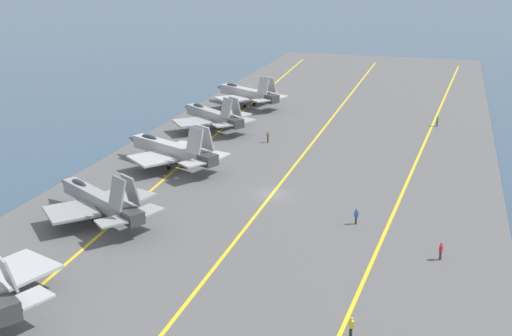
{
  "coord_description": "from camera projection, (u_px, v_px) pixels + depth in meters",
  "views": [
    {
      "loc": [
        -69.68,
        -19.17,
        27.98
      ],
      "look_at": [
        1.9,
        2.58,
        2.9
      ],
      "focal_mm": 45.0,
      "sensor_mm": 36.0,
      "label": 1
    }
  ],
  "objects": [
    {
      "name": "crew_green_vest",
      "position": [
        437.0,
        121.0,
        107.35
      ],
      "size": [
        0.41,
        0.3,
        1.83
      ],
      "color": "#4C473D",
      "rests_on": "carrier_deck"
    },
    {
      "name": "parked_jet_fifth",
      "position": [
        246.0,
        93.0,
        121.21
      ],
      "size": [
        13.19,
        16.19,
        6.27
      ],
      "color": "#A8AAAF",
      "rests_on": "carrier_deck"
    },
    {
      "name": "deck_stripe_edge_line",
      "position": [
        160.0,
        182.0,
        81.31
      ],
      "size": [
        205.64,
        10.47,
        0.01
      ],
      "primitive_type": "cube",
      "rotation": [
        0.0,
        0.0,
        0.05
      ],
      "color": "yellow",
      "rests_on": "carrier_deck"
    },
    {
      "name": "carrier_deck",
      "position": [
        272.0,
        196.0,
        77.32
      ],
      "size": [
        228.74,
        53.51,
        0.4
      ],
      "primitive_type": "cube",
      "color": "#565659",
      "rests_on": "ground"
    },
    {
      "name": "deck_stripe_centerline",
      "position": [
        272.0,
        194.0,
        77.26
      ],
      "size": [
        205.87,
        0.36,
        0.01
      ],
      "primitive_type": "cube",
      "color": "yellow",
      "rests_on": "carrier_deck"
    },
    {
      "name": "parked_jet_fourth",
      "position": [
        212.0,
        115.0,
        105.21
      ],
      "size": [
        13.69,
        15.26,
        6.21
      ],
      "color": "#93999E",
      "rests_on": "carrier_deck"
    },
    {
      "name": "ground_plane",
      "position": [
        272.0,
        197.0,
        77.39
      ],
      "size": [
        2000.0,
        2000.0,
        0.0
      ],
      "primitive_type": "plane",
      "color": "#334C66"
    },
    {
      "name": "crew_red_vest",
      "position": [
        441.0,
        250.0,
        60.51
      ],
      "size": [
        0.44,
        0.37,
        1.76
      ],
      "color": "#383328",
      "rests_on": "carrier_deck"
    },
    {
      "name": "parked_jet_second",
      "position": [
        99.0,
        199.0,
        69.33
      ],
      "size": [
        12.77,
        15.95,
        6.31
      ],
      "color": "gray",
      "rests_on": "carrier_deck"
    },
    {
      "name": "crew_blue_vest",
      "position": [
        356.0,
        216.0,
        68.51
      ],
      "size": [
        0.44,
        0.46,
        1.75
      ],
      "color": "#383328",
      "rests_on": "carrier_deck"
    },
    {
      "name": "crew_yellow_vest",
      "position": [
        351.0,
        326.0,
        48.18
      ],
      "size": [
        0.31,
        0.41,
        1.74
      ],
      "color": "#232328",
      "rests_on": "carrier_deck"
    },
    {
      "name": "deck_stripe_foul_line",
      "position": [
        396.0,
        208.0,
        73.2
      ],
      "size": [
        205.49,
        13.26,
        0.01
      ],
      "primitive_type": "cube",
      "rotation": [
        0.0,
        0.0,
        -0.06
      ],
      "color": "yellow",
      "rests_on": "carrier_deck"
    },
    {
      "name": "parked_jet_third",
      "position": [
        170.0,
        149.0,
        86.64
      ],
      "size": [
        12.46,
        17.12,
        6.61
      ],
      "color": "#A8AAAF",
      "rests_on": "carrier_deck"
    },
    {
      "name": "crew_brown_vest",
      "position": [
        268.0,
        136.0,
        98.16
      ],
      "size": [
        0.46,
        0.45,
        1.78
      ],
      "color": "#383328",
      "rests_on": "carrier_deck"
    }
  ]
}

